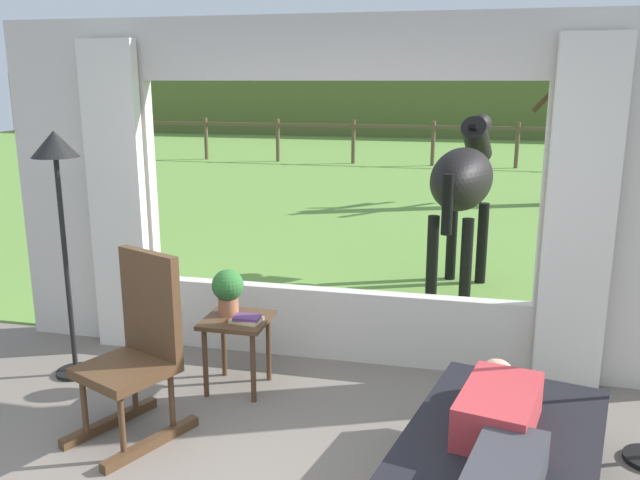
# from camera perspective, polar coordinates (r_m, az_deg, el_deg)

# --- Properties ---
(back_wall_with_window) EXTENTS (5.20, 0.12, 2.55)m
(back_wall_with_window) POSITION_cam_1_polar(r_m,az_deg,el_deg) (4.85, 1.24, 3.55)
(back_wall_with_window) COLOR beige
(back_wall_with_window) RESTS_ON ground_plane
(curtain_panel_left) EXTENTS (0.44, 0.10, 2.40)m
(curtain_panel_left) POSITION_cam_1_polar(r_m,az_deg,el_deg) (5.34, -17.18, 3.34)
(curtain_panel_left) COLOR silver
(curtain_panel_left) RESTS_ON ground_plane
(curtain_panel_right) EXTENTS (0.44, 0.10, 2.40)m
(curtain_panel_right) POSITION_cam_1_polar(r_m,az_deg,el_deg) (4.67, 21.59, 1.58)
(curtain_panel_right) COLOR silver
(curtain_panel_right) RESTS_ON ground_plane
(outdoor_pasture_lawn) EXTENTS (36.00, 21.68, 0.02)m
(outdoor_pasture_lawn) POSITION_cam_1_polar(r_m,az_deg,el_deg) (15.74, 9.47, 5.91)
(outdoor_pasture_lawn) COLOR olive
(outdoor_pasture_lawn) RESTS_ON ground_plane
(distant_hill_ridge) EXTENTS (36.00, 2.00, 2.40)m
(distant_hill_ridge) POSITION_cam_1_polar(r_m,az_deg,el_deg) (25.44, 11.12, 11.46)
(distant_hill_ridge) COLOR #54612E
(distant_hill_ridge) RESTS_ON ground_plane
(reclining_person) EXTENTS (0.46, 1.43, 0.22)m
(reclining_person) POSITION_cam_1_polar(r_m,az_deg,el_deg) (3.27, 15.33, -15.75)
(reclining_person) COLOR #B23338
(reclining_person) RESTS_ON recliner_sofa
(rocking_chair) EXTENTS (0.70, 0.81, 1.12)m
(rocking_chair) POSITION_cam_1_polar(r_m,az_deg,el_deg) (4.13, -15.44, -8.99)
(rocking_chair) COLOR #4C331E
(rocking_chair) RESTS_ON ground_plane
(side_table) EXTENTS (0.44, 0.44, 0.52)m
(side_table) POSITION_cam_1_polar(r_m,az_deg,el_deg) (4.60, -7.21, -7.82)
(side_table) COLOR #4C331E
(side_table) RESTS_ON ground_plane
(potted_plant) EXTENTS (0.22, 0.22, 0.32)m
(potted_plant) POSITION_cam_1_polar(r_m,az_deg,el_deg) (4.58, -8.00, -4.23)
(potted_plant) COLOR #9E6042
(potted_plant) RESTS_ON side_table
(book_stack) EXTENTS (0.21, 0.17, 0.05)m
(book_stack) POSITION_cam_1_polar(r_m,az_deg,el_deg) (4.47, -6.38, -6.83)
(book_stack) COLOR beige
(book_stack) RESTS_ON side_table
(floor_lamp_left) EXTENTS (0.32, 0.32, 1.77)m
(floor_lamp_left) POSITION_cam_1_polar(r_m,az_deg,el_deg) (4.86, -21.78, 4.79)
(floor_lamp_left) COLOR black
(floor_lamp_left) RESTS_ON ground_plane
(horse) EXTENTS (0.77, 1.82, 1.73)m
(horse) POSITION_cam_1_polar(r_m,az_deg,el_deg) (6.63, 12.36, 5.17)
(horse) COLOR black
(horse) RESTS_ON outdoor_pasture_lawn
(pasture_tree) EXTENTS (1.21, 1.03, 3.22)m
(pasture_tree) POSITION_cam_1_polar(r_m,az_deg,el_deg) (11.87, 20.37, 9.81)
(pasture_tree) COLOR #4C3823
(pasture_tree) RESTS_ON outdoor_pasture_lawn
(pasture_fence_line) EXTENTS (16.10, 0.10, 1.10)m
(pasture_fence_line) POSITION_cam_1_polar(r_m,az_deg,el_deg) (16.62, 9.80, 8.85)
(pasture_fence_line) COLOR brown
(pasture_fence_line) RESTS_ON outdoor_pasture_lawn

